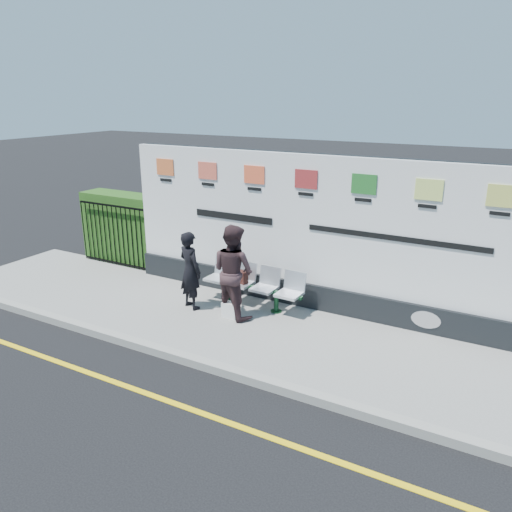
# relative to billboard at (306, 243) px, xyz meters

# --- Properties ---
(ground) EXTENTS (80.00, 80.00, 0.00)m
(ground) POSITION_rel_billboard_xyz_m (-0.50, -3.85, -1.42)
(ground) COLOR black
(pavement) EXTENTS (14.00, 3.00, 0.12)m
(pavement) POSITION_rel_billboard_xyz_m (-0.50, -1.35, -1.36)
(pavement) COLOR gray
(pavement) RESTS_ON ground
(kerb) EXTENTS (14.00, 0.18, 0.14)m
(kerb) POSITION_rel_billboard_xyz_m (-0.50, -2.85, -1.35)
(kerb) COLOR gray
(kerb) RESTS_ON ground
(yellow_line) EXTENTS (14.00, 0.10, 0.01)m
(yellow_line) POSITION_rel_billboard_xyz_m (-0.50, -3.85, -1.42)
(yellow_line) COLOR yellow
(yellow_line) RESTS_ON ground
(billboard) EXTENTS (8.00, 0.30, 3.00)m
(billboard) POSITION_rel_billboard_xyz_m (0.00, 0.00, 0.00)
(billboard) COLOR black
(billboard) RESTS_ON pavement
(hedge) EXTENTS (2.35, 0.70, 1.70)m
(hedge) POSITION_rel_billboard_xyz_m (-5.08, 0.45, -0.45)
(hedge) COLOR #275118
(hedge) RESTS_ON pavement
(railing) EXTENTS (2.05, 0.06, 1.54)m
(railing) POSITION_rel_billboard_xyz_m (-5.08, -0.00, -0.53)
(railing) COLOR black
(railing) RESTS_ON pavement
(bench) EXTENTS (2.12, 0.63, 0.45)m
(bench) POSITION_rel_billboard_xyz_m (-0.88, -0.57, -1.07)
(bench) COLOR silver
(bench) RESTS_ON pavement
(woman_left) EXTENTS (0.66, 0.54, 1.56)m
(woman_left) POSITION_rel_billboard_xyz_m (-1.90, -1.21, -0.52)
(woman_left) COLOR black
(woman_left) RESTS_ON pavement
(woman_right) EXTENTS (1.01, 0.87, 1.79)m
(woman_right) POSITION_rel_billboard_xyz_m (-0.97, -1.12, -0.40)
(woman_right) COLOR #362326
(woman_right) RESTS_ON pavement
(handbag_brown) EXTENTS (0.34, 0.22, 0.25)m
(handbag_brown) POSITION_rel_billboard_xyz_m (-1.15, -0.56, -0.73)
(handbag_brown) COLOR black
(handbag_brown) RESTS_ON bench
(carrier_bag_white) EXTENTS (0.30, 0.18, 0.30)m
(carrier_bag_white) POSITION_rel_billboard_xyz_m (-0.98, -1.24, -1.15)
(carrier_bag_white) COLOR silver
(carrier_bag_white) RESTS_ON pavement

